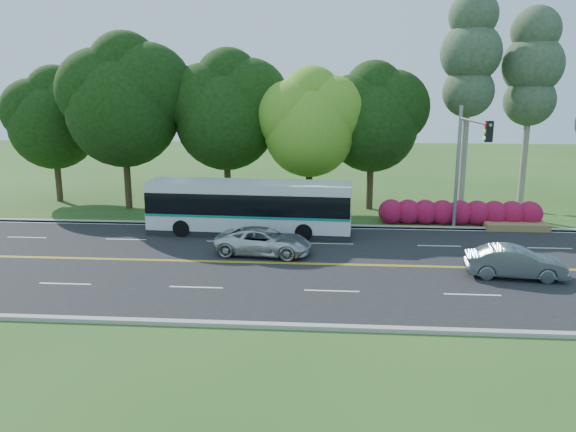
# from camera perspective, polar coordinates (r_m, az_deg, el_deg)

# --- Properties ---
(ground) EXTENTS (120.00, 120.00, 0.00)m
(ground) POSITION_cam_1_polar(r_m,az_deg,el_deg) (25.95, 5.57, -4.96)
(ground) COLOR #2F521B
(ground) RESTS_ON ground
(road) EXTENTS (60.00, 14.00, 0.02)m
(road) POSITION_cam_1_polar(r_m,az_deg,el_deg) (25.95, 5.57, -4.94)
(road) COLOR black
(road) RESTS_ON ground
(curb_north) EXTENTS (60.00, 0.30, 0.15)m
(curb_north) POSITION_cam_1_polar(r_m,az_deg,el_deg) (32.82, 5.35, -1.02)
(curb_north) COLOR #A9A298
(curb_north) RESTS_ON ground
(curb_south) EXTENTS (60.00, 0.30, 0.15)m
(curb_south) POSITION_cam_1_polar(r_m,az_deg,el_deg) (19.24, 5.97, -11.25)
(curb_south) COLOR #A9A298
(curb_south) RESTS_ON ground
(grass_verge) EXTENTS (60.00, 4.00, 0.10)m
(grass_verge) POSITION_cam_1_polar(r_m,az_deg,el_deg) (34.62, 5.30, -0.33)
(grass_verge) COLOR #2F521B
(grass_verge) RESTS_ON ground
(lane_markings) EXTENTS (57.60, 13.82, 0.00)m
(lane_markings) POSITION_cam_1_polar(r_m,az_deg,el_deg) (25.94, 5.37, -4.91)
(lane_markings) COLOR gold
(lane_markings) RESTS_ON road
(tree_row) EXTENTS (44.70, 9.10, 13.84)m
(tree_row) POSITION_cam_1_polar(r_m,az_deg,el_deg) (37.14, -2.67, 11.01)
(tree_row) COLOR #322216
(tree_row) RESTS_ON ground
(bougainvillea_hedge) EXTENTS (9.50, 2.25, 1.50)m
(bougainvillea_hedge) POSITION_cam_1_polar(r_m,az_deg,el_deg) (34.53, 17.34, 0.23)
(bougainvillea_hedge) COLOR maroon
(bougainvillea_hedge) RESTS_ON ground
(traffic_signal) EXTENTS (0.42, 6.10, 7.00)m
(traffic_signal) POSITION_cam_1_polar(r_m,az_deg,el_deg) (31.12, 17.69, 6.27)
(traffic_signal) COLOR gray
(traffic_signal) RESTS_ON ground
(transit_bus) EXTENTS (11.25, 3.00, 2.91)m
(transit_bus) POSITION_cam_1_polar(r_m,az_deg,el_deg) (30.95, -3.96, 0.79)
(transit_bus) COLOR silver
(transit_bus) RESTS_ON road
(sedan) EXTENTS (4.20, 1.83, 1.34)m
(sedan) POSITION_cam_1_polar(r_m,az_deg,el_deg) (25.79, 22.08, -4.38)
(sedan) COLOR slate
(sedan) RESTS_ON road
(suv) EXTENTS (4.85, 2.63, 1.29)m
(suv) POSITION_cam_1_polar(r_m,az_deg,el_deg) (27.24, -2.50, -2.59)
(suv) COLOR silver
(suv) RESTS_ON road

